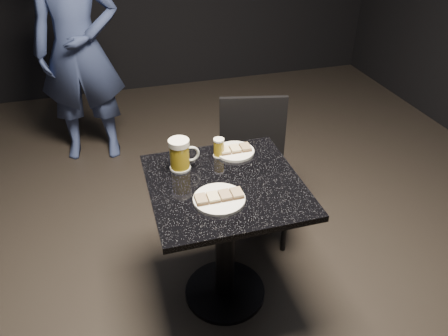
{
  "coord_description": "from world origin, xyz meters",
  "views": [
    {
      "loc": [
        -0.46,
        -1.57,
        1.92
      ],
      "look_at": [
        0.0,
        0.02,
        0.82
      ],
      "focal_mm": 35.0,
      "sensor_mm": 36.0,
      "label": 1
    }
  ],
  "objects_px": {
    "patron": "(78,50)",
    "beer_tumbler": "(219,148)",
    "plate_small": "(235,152)",
    "table": "(225,223)",
    "plate_large": "(219,199)",
    "beer_mug": "(180,154)",
    "chair": "(254,162)"
  },
  "relations": [
    {
      "from": "beer_mug",
      "to": "beer_tumbler",
      "type": "bearing_deg",
      "value": 16.04
    },
    {
      "from": "plate_small",
      "to": "beer_tumbler",
      "type": "xyz_separation_m",
      "value": [
        -0.09,
        -0.01,
        0.04
      ]
    },
    {
      "from": "plate_large",
      "to": "beer_mug",
      "type": "xyz_separation_m",
      "value": [
        -0.11,
        0.3,
        0.07
      ]
    },
    {
      "from": "patron",
      "to": "beer_tumbler",
      "type": "bearing_deg",
      "value": -59.04
    },
    {
      "from": "plate_small",
      "to": "chair",
      "type": "xyz_separation_m",
      "value": [
        0.2,
        0.25,
        -0.26
      ]
    },
    {
      "from": "chair",
      "to": "plate_small",
      "type": "bearing_deg",
      "value": -128.48
    },
    {
      "from": "patron",
      "to": "beer_tumbler",
      "type": "distance_m",
      "value": 1.65
    },
    {
      "from": "plate_large",
      "to": "chair",
      "type": "bearing_deg",
      "value": 57.81
    },
    {
      "from": "plate_large",
      "to": "table",
      "type": "distance_m",
      "value": 0.28
    },
    {
      "from": "plate_large",
      "to": "beer_tumbler",
      "type": "relative_size",
      "value": 2.34
    },
    {
      "from": "beer_mug",
      "to": "patron",
      "type": "bearing_deg",
      "value": 105.8
    },
    {
      "from": "patron",
      "to": "table",
      "type": "distance_m",
      "value": 1.89
    },
    {
      "from": "chair",
      "to": "beer_mug",
      "type": "bearing_deg",
      "value": -147.19
    },
    {
      "from": "plate_small",
      "to": "beer_tumbler",
      "type": "relative_size",
      "value": 2.01
    },
    {
      "from": "plate_large",
      "to": "chair",
      "type": "xyz_separation_m",
      "value": [
        0.39,
        0.62,
        -0.26
      ]
    },
    {
      "from": "table",
      "to": "beer_tumbler",
      "type": "xyz_separation_m",
      "value": [
        0.04,
        0.24,
        0.29
      ]
    },
    {
      "from": "beer_tumbler",
      "to": "plate_small",
      "type": "bearing_deg",
      "value": 4.03
    },
    {
      "from": "beer_mug",
      "to": "chair",
      "type": "relative_size",
      "value": 0.18
    },
    {
      "from": "plate_large",
      "to": "patron",
      "type": "height_order",
      "value": "patron"
    },
    {
      "from": "patron",
      "to": "plate_small",
      "type": "bearing_deg",
      "value": -56.21
    },
    {
      "from": "table",
      "to": "beer_tumbler",
      "type": "bearing_deg",
      "value": 81.41
    },
    {
      "from": "plate_small",
      "to": "patron",
      "type": "height_order",
      "value": "patron"
    },
    {
      "from": "plate_large",
      "to": "beer_tumbler",
      "type": "height_order",
      "value": "beer_tumbler"
    },
    {
      "from": "plate_small",
      "to": "table",
      "type": "relative_size",
      "value": 0.26
    },
    {
      "from": "plate_small",
      "to": "beer_mug",
      "type": "height_order",
      "value": "beer_mug"
    },
    {
      "from": "plate_large",
      "to": "patron",
      "type": "distance_m",
      "value": 1.95
    },
    {
      "from": "plate_large",
      "to": "beer_tumbler",
      "type": "bearing_deg",
      "value": 74.59
    },
    {
      "from": "beer_tumbler",
      "to": "beer_mug",
      "type": "bearing_deg",
      "value": -163.96
    },
    {
      "from": "patron",
      "to": "beer_tumbler",
      "type": "xyz_separation_m",
      "value": [
        0.65,
        -1.51,
        -0.08
      ]
    },
    {
      "from": "patron",
      "to": "table",
      "type": "xyz_separation_m",
      "value": [
        0.62,
        -1.75,
        -0.37
      ]
    },
    {
      "from": "plate_small",
      "to": "patron",
      "type": "distance_m",
      "value": 1.68
    },
    {
      "from": "beer_mug",
      "to": "beer_tumbler",
      "type": "xyz_separation_m",
      "value": [
        0.21,
        0.06,
        -0.03
      ]
    }
  ]
}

